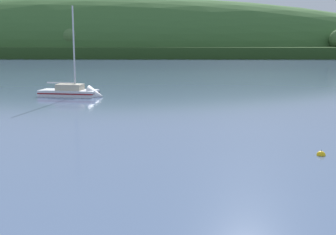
% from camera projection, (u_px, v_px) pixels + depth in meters
% --- Properties ---
extents(far_shoreline_hill, '(416.97, 79.77, 52.10)m').
position_uv_depth(far_shoreline_hill, '(97.00, 55.00, 207.14)').
color(far_shoreline_hill, '#27431B').
rests_on(far_shoreline_hill, ground).
extents(sailboat_near_mooring, '(9.14, 4.06, 13.46)m').
position_uv_depth(sailboat_near_mooring, '(76.00, 94.00, 62.73)').
color(sailboat_near_mooring, white).
rests_on(sailboat_near_mooring, ground).
extents(mooring_buoy_midchannel, '(0.61, 0.61, 0.69)m').
position_uv_depth(mooring_buoy_midchannel, '(321.00, 155.00, 31.50)').
color(mooring_buoy_midchannel, yellow).
rests_on(mooring_buoy_midchannel, ground).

